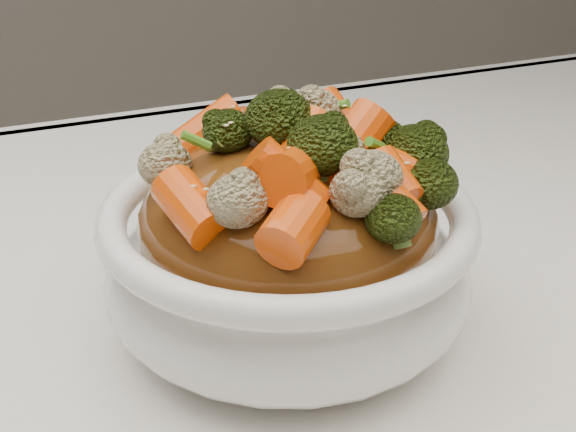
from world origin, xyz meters
name	(u,v)px	position (x,y,z in m)	size (l,w,h in m)	color
tablecloth	(236,416)	(0.00, 0.00, 0.73)	(1.20, 0.80, 0.04)	white
bowl	(288,265)	(0.04, 0.04, 0.79)	(0.19, 0.19, 0.08)	white
sauce_base	(288,221)	(0.04, 0.04, 0.81)	(0.15, 0.15, 0.08)	#5A300F
carrots	(288,118)	(0.04, 0.04, 0.87)	(0.15, 0.15, 0.04)	#F65008
broccoli	(288,120)	(0.04, 0.04, 0.87)	(0.15, 0.15, 0.04)	black
cauliflower	(288,124)	(0.04, 0.04, 0.87)	(0.15, 0.15, 0.03)	tan
scallions	(288,117)	(0.04, 0.04, 0.87)	(0.12, 0.12, 0.02)	#4A8F21
sesame_seeds	(288,117)	(0.04, 0.04, 0.87)	(0.14, 0.14, 0.01)	beige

